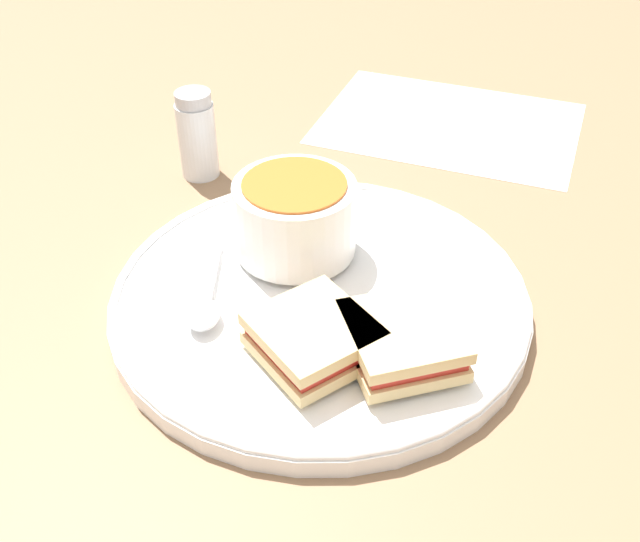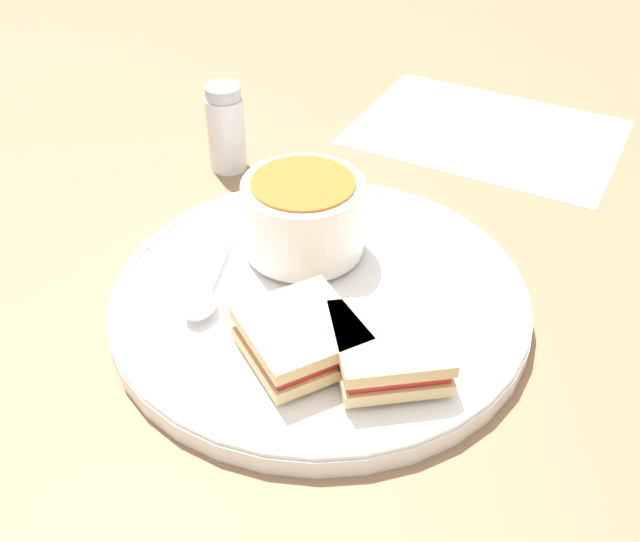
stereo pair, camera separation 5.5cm
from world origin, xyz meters
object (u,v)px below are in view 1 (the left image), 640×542
soup_bowl (295,216)px  sandwich_half_far (402,340)px  spoon (205,308)px  salt_shaker (197,135)px  sandwich_half_near (313,338)px

soup_bowl → sandwich_half_far: 0.14m
spoon → salt_shaker: bearing=-171.1°
soup_bowl → sandwich_half_near: bearing=-133.9°
soup_bowl → salt_shaker: size_ratio=1.13×
soup_bowl → spoon: 0.10m
spoon → salt_shaker: salt_shaker is taller
spoon → sandwich_half_near: sandwich_half_near is taller
soup_bowl → sandwich_half_far: bearing=-109.6°
spoon → salt_shaker: (0.15, 0.17, 0.02)m
spoon → soup_bowl: bearing=141.4°
soup_bowl → salt_shaker: bearing=72.1°
sandwich_half_far → sandwich_half_near: bearing=126.5°
sandwich_half_near → sandwich_half_far: same height
spoon → sandwich_half_near: (0.02, -0.09, 0.01)m
salt_shaker → sandwich_half_near: bearing=-118.4°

